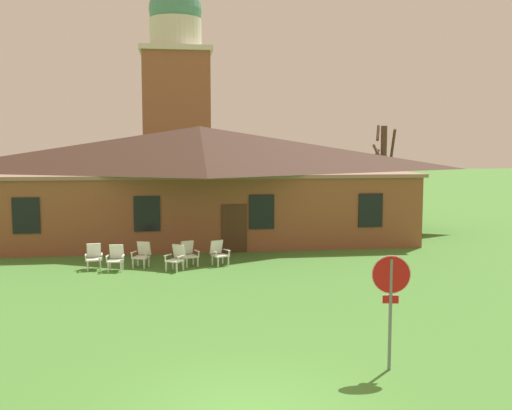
# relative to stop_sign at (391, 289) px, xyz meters

# --- Properties ---
(brick_building) EXTENTS (20.45, 10.40, 5.61)m
(brick_building) POSITION_rel_stop_sign_xyz_m (-3.13, 18.90, 1.15)
(brick_building) COLOR brown
(brick_building) RESTS_ON ground
(dome_tower) EXTENTS (5.18, 5.18, 17.37)m
(dome_tower) POSITION_rel_stop_sign_xyz_m (-4.22, 33.52, 6.16)
(dome_tower) COLOR #93563D
(dome_tower) RESTS_ON ground
(stop_sign) EXTENTS (0.79, 0.19, 2.42)m
(stop_sign) POSITION_rel_stop_sign_xyz_m (0.00, 0.00, 0.00)
(stop_sign) COLOR slate
(stop_sign) RESTS_ON ground
(lawn_chair_by_porch) EXTENTS (0.69, 0.73, 0.96)m
(lawn_chair_by_porch) POSITION_rel_stop_sign_xyz_m (-7.46, 11.16, -1.21)
(lawn_chair_by_porch) COLOR white
(lawn_chair_by_porch) RESTS_ON ground
(lawn_chair_near_door) EXTENTS (0.67, 0.70, 0.96)m
(lawn_chair_near_door) POSITION_rel_stop_sign_xyz_m (-6.61, 10.78, -1.21)
(lawn_chair_near_door) COLOR white
(lawn_chair_near_door) RESTS_ON ground
(lawn_chair_left_end) EXTENTS (0.77, 0.82, 0.96)m
(lawn_chair_left_end) POSITION_rel_stop_sign_xyz_m (-5.68, 11.36, -1.21)
(lawn_chair_left_end) COLOR white
(lawn_chair_left_end) RESTS_ON ground
(lawn_chair_middle) EXTENTS (0.84, 0.87, 0.96)m
(lawn_chair_middle) POSITION_rel_stop_sign_xyz_m (-4.37, 10.50, -1.21)
(lawn_chair_middle) COLOR white
(lawn_chair_middle) RESTS_ON ground
(lawn_chair_right_end) EXTENTS (0.78, 0.83, 0.96)m
(lawn_chair_right_end) POSITION_rel_stop_sign_xyz_m (-3.90, 11.30, -1.21)
(lawn_chair_right_end) COLOR white
(lawn_chair_right_end) RESTS_ON ground
(lawn_chair_far_side) EXTENTS (0.81, 0.85, 0.96)m
(lawn_chair_far_side) POSITION_rel_stop_sign_xyz_m (-2.74, 11.29, -1.21)
(lawn_chair_far_side) COLOR white
(lawn_chair_far_side) RESTS_ON ground
(bare_tree_beside_building) EXTENTS (1.72, 1.71, 5.83)m
(bare_tree_beside_building) POSITION_rel_stop_sign_xyz_m (7.74, 22.05, 1.46)
(bare_tree_beside_building) COLOR brown
(bare_tree_beside_building) RESTS_ON ground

